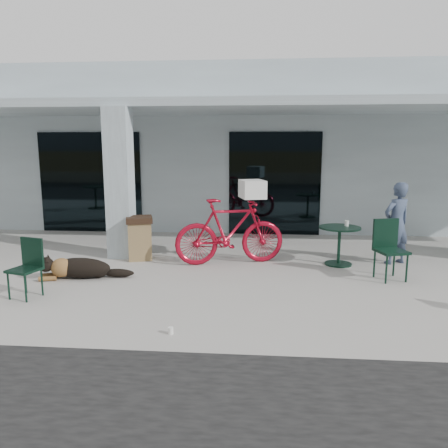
# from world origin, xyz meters

# --- Properties ---
(ground) EXTENTS (80.00, 80.00, 0.00)m
(ground) POSITION_xyz_m (0.00, 0.00, 0.00)
(ground) COLOR #A5A29C
(ground) RESTS_ON ground
(building) EXTENTS (22.00, 7.00, 4.50)m
(building) POSITION_xyz_m (0.00, 8.50, 2.25)
(building) COLOR silver
(building) RESTS_ON ground
(storefront_glass_left) EXTENTS (2.80, 0.06, 2.70)m
(storefront_glass_left) POSITION_xyz_m (-3.20, 4.98, 1.35)
(storefront_glass_left) COLOR black
(storefront_glass_left) RESTS_ON ground
(storefront_glass_right) EXTENTS (2.40, 0.06, 2.70)m
(storefront_glass_right) POSITION_xyz_m (1.80, 4.98, 1.35)
(storefront_glass_right) COLOR black
(storefront_glass_right) RESTS_ON ground
(column) EXTENTS (0.50, 0.50, 3.12)m
(column) POSITION_xyz_m (-1.50, 2.30, 1.56)
(column) COLOR silver
(column) RESTS_ON ground
(overhang) EXTENTS (22.00, 2.80, 0.18)m
(overhang) POSITION_xyz_m (0.00, 3.60, 3.21)
(overhang) COLOR silver
(overhang) RESTS_ON column
(bicycle) EXTENTS (2.28, 1.18, 1.32)m
(bicycle) POSITION_xyz_m (0.84, 1.90, 0.66)
(bicycle) COLOR #AB0D24
(bicycle) RESTS_ON ground
(laundry_basket) EXTENTS (0.58, 0.69, 0.35)m
(laundry_basket) POSITION_xyz_m (1.27, 2.02, 1.50)
(laundry_basket) COLOR white
(laundry_basket) RESTS_ON bicycle
(dog) EXTENTS (1.33, 0.75, 0.42)m
(dog) POSITION_xyz_m (-1.76, 0.70, 0.21)
(dog) COLOR black
(dog) RESTS_ON ground
(cup_near_dog) EXTENTS (0.08, 0.08, 0.09)m
(cup_near_dog) POSITION_xyz_m (0.32, -1.50, 0.04)
(cup_near_dog) COLOR white
(cup_near_dog) RESTS_ON ground
(cafe_chair_near) EXTENTS (0.52, 0.55, 0.92)m
(cafe_chair_near) POSITION_xyz_m (-2.20, -0.36, 0.46)
(cafe_chair_near) COLOR black
(cafe_chair_near) RESTS_ON ground
(cafe_table_far) EXTENTS (0.83, 0.83, 0.77)m
(cafe_table_far) POSITION_xyz_m (3.00, 2.00, 0.38)
(cafe_table_far) COLOR black
(cafe_table_far) RESTS_ON ground
(cafe_chair_far_a) EXTENTS (0.61, 0.64, 1.06)m
(cafe_chair_far_a) POSITION_xyz_m (3.73, 1.06, 0.53)
(cafe_chair_far_a) COLOR black
(cafe_chair_far_a) RESTS_ON ground
(person) EXTENTS (0.71, 0.63, 1.64)m
(person) POSITION_xyz_m (4.14, 2.20, 0.82)
(person) COLOR #3B4863
(person) RESTS_ON ground
(cup_on_table) EXTENTS (0.08, 0.08, 0.11)m
(cup_on_table) POSITION_xyz_m (3.15, 2.10, 0.82)
(cup_on_table) COLOR white
(cup_on_table) RESTS_ON cafe_table_far
(trash_receptacle) EXTENTS (0.66, 0.66, 0.90)m
(trash_receptacle) POSITION_xyz_m (-1.06, 2.11, 0.45)
(trash_receptacle) COLOR olive
(trash_receptacle) RESTS_ON ground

